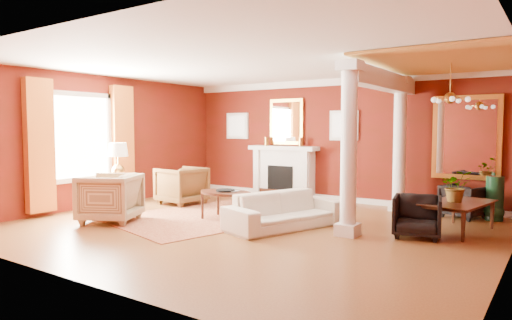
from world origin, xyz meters
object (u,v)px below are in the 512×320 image
Objects in this scene: side_table at (118,165)px; armchair_stripe at (110,195)px; dining_table at (460,208)px; armchair_leopard at (182,184)px; coffee_table at (226,194)px; sofa at (284,204)px.

armchair_stripe is at bearing -46.07° from side_table.
dining_table is (5.51, 2.75, -0.09)m from armchair_stripe.
coffee_table is at bearing 72.94° from armchair_leopard.
coffee_table is (1.62, 1.39, -0.00)m from armchair_stripe.
armchair_stripe is 0.69× the size of dining_table.
side_table reaches higher than coffee_table.
sofa is 3.23m from armchair_stripe.
sofa reaches higher than coffee_table.
coffee_table is at bearing 120.06° from dining_table.
side_table is 0.99× the size of dining_table.
armchair_stripe is at bearing 127.28° from dining_table.
sofa is 2.93m from dining_table.
armchair_leopard is 0.88× the size of coffee_table.
side_table is 6.68m from dining_table.
armchair_leopard is at bearing 106.03° from dining_table.
side_table is at bearing -169.70° from coffee_table.
dining_table is at bearing 19.25° from coffee_table.
sofa is 1.97× the size of coffee_table.
armchair_leopard is 0.95× the size of armchair_stripe.
armchair_stripe is 0.69× the size of side_table.
sofa is at bearing 87.86° from armchair_stripe.
armchair_stripe is 2.13m from coffee_table.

